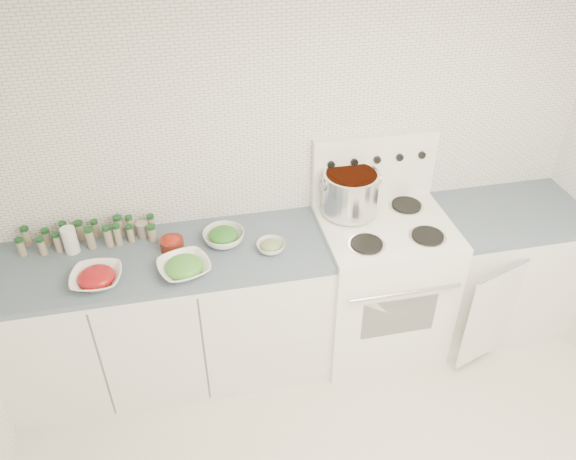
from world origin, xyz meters
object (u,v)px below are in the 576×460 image
Objects in this scene: stock_pot at (350,191)px; bowl_tomato at (96,277)px; stove at (379,280)px; bowl_snowpea at (184,267)px.

stock_pot reaches higher than bowl_tomato.
bowl_tomato is at bearing -174.72° from stove.
stove reaches higher than bowl_tomato.
bowl_tomato is (-1.44, -0.31, -0.15)m from stock_pot.
stove is at bearing 5.28° from bowl_tomato.
bowl_snowpea is at bearing -162.23° from stock_pot.
stock_pot is 1.48m from bowl_tomato.
bowl_snowpea is (-1.18, -0.16, 0.44)m from stove.
stock_pot reaches higher than bowl_snowpea.
stove is 0.63m from stock_pot.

